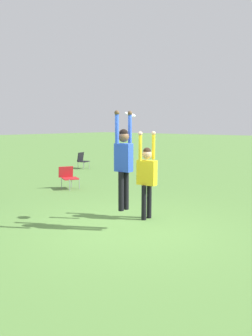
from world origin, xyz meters
The scene contains 6 objects.
ground_plane centered at (0.00, 0.00, 0.00)m, with size 120.00×120.00×0.00m, color #56843D.
person_jumping centered at (-0.16, -0.03, 1.60)m, with size 0.52×0.39×2.15m.
person_defending centered at (0.85, 0.12, 1.15)m, with size 0.63×0.50×2.15m.
frisbee centered at (0.37, 0.24, 2.54)m, with size 0.26×0.24×0.11m.
camping_chair_0 centered at (2.01, 4.54, 0.47)m, with size 0.70×0.75×0.80m.
camping_chair_1 centered at (5.96, 8.27, 0.47)m, with size 0.59×0.63×0.84m.
Camera 1 is at (-5.40, -4.65, 2.33)m, focal length 35.00 mm.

